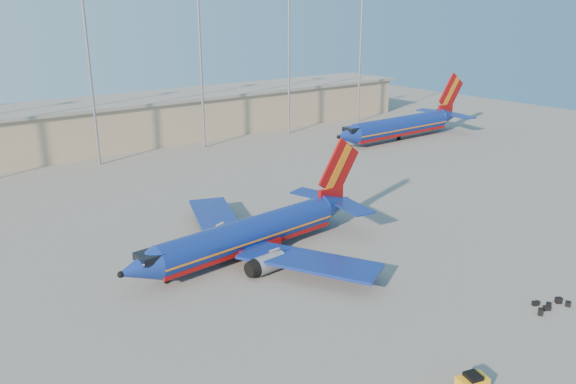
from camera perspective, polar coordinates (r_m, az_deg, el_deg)
name	(u,v)px	position (r m, az deg, el deg)	size (l,w,h in m)	color
ground	(294,244)	(62.28, 0.62, -5.30)	(220.00, 220.00, 0.00)	slate
terminal_building	(151,118)	(114.24, -13.75, 7.31)	(122.00, 16.00, 8.50)	gray
light_mast_row	(148,54)	(99.65, -14.06, 13.46)	(101.60, 1.60, 28.65)	gray
aircraft_main	(254,233)	(59.33, -3.49, -4.20)	(31.23, 29.98, 10.57)	navy
aircraft_second	(403,125)	(114.04, 11.58, 6.65)	(35.72, 13.94, 12.11)	navy
baggage_tug	(472,383)	(41.79, 18.21, -17.98)	(2.32, 1.76, 1.48)	orange
luggage_pile	(550,305)	(54.68, 25.05, -10.40)	(3.97, 2.38, 0.55)	black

